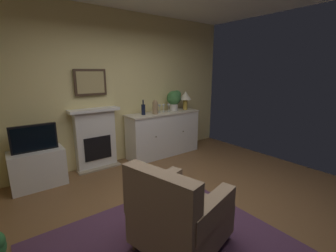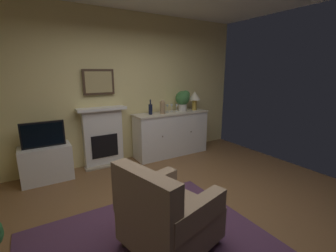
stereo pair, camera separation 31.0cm
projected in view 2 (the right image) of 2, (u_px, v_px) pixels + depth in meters
ground_plane at (187, 216)px, 2.91m from camera, size 5.34×4.47×0.10m
wall_rear at (121, 89)px, 4.41m from camera, size 5.34×0.06×2.81m
area_rug at (152, 250)px, 2.28m from camera, size 2.40×1.97×0.02m
fireplace_unit at (103, 137)px, 4.28m from camera, size 0.87×0.30×1.10m
framed_picture at (99, 82)px, 4.09m from camera, size 0.55×0.04×0.45m
sideboard_cabinet at (171, 133)px, 4.85m from camera, size 1.60×0.49×0.91m
table_lamp at (195, 97)px, 4.98m from camera, size 0.26×0.26×0.40m
wine_bottle at (151, 109)px, 4.49m from camera, size 0.08×0.08×0.29m
wine_glass_left at (167, 107)px, 4.70m from camera, size 0.07×0.07×0.16m
wine_glass_center at (172, 106)px, 4.76m from camera, size 0.07×0.07×0.16m
wine_glass_right at (177, 106)px, 4.80m from camera, size 0.07×0.07×0.16m
vase_decorative at (163, 107)px, 4.55m from camera, size 0.11×0.11×0.28m
tv_cabinet at (47, 163)px, 3.71m from camera, size 0.75×0.42×0.57m
tv_set at (43, 134)px, 3.58m from camera, size 0.62×0.07×0.40m
potted_plant_small at (183, 99)px, 4.89m from camera, size 0.30×0.30×0.43m
armchair at (166, 215)px, 2.21m from camera, size 0.97×0.94×0.92m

